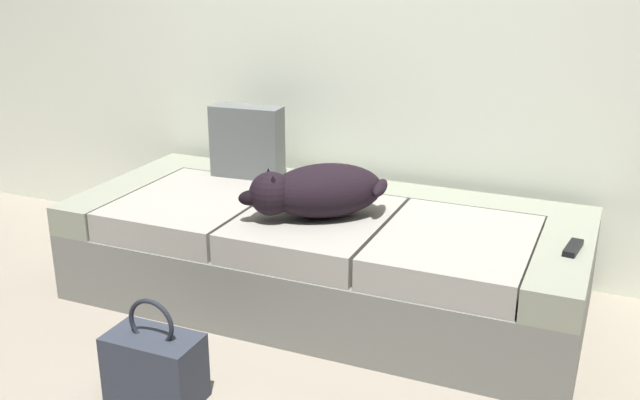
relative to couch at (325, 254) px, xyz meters
The scene contains 5 objects.
couch is the anchor object (origin of this frame).
dog_dark 0.34m from the couch, 84.58° to the right, with size 0.57×0.50×0.22m.
tv_remote 1.03m from the couch, ahead, with size 0.04×0.15×0.02m, color black.
throw_pillow 0.69m from the couch, 152.53° to the left, with size 0.34×0.12×0.34m, color slate.
handbag 0.96m from the couch, 104.25° to the right, with size 0.32×0.18×0.38m.
Camera 1 is at (1.13, -1.67, 1.47)m, focal length 41.03 mm.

